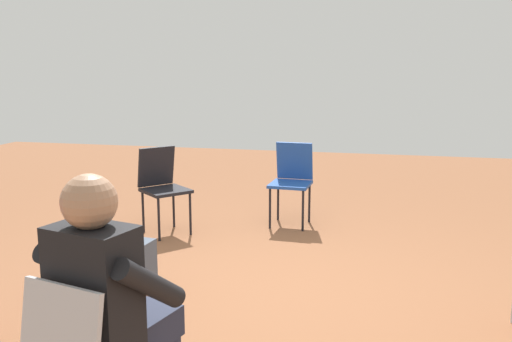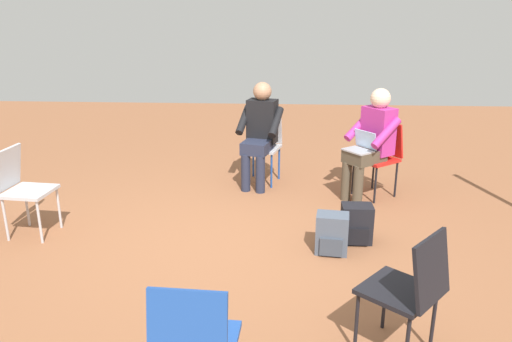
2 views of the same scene
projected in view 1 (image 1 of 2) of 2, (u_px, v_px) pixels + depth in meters
ground_plane at (262, 300)px, 4.06m from camera, size 14.00×14.00×0.00m
chair_northwest at (162, 183)px, 5.60m from camera, size 0.59×0.58×0.85m
chair_north at (292, 177)px, 5.91m from camera, size 0.42×0.46×0.85m
person_in_black at (111, 300)px, 2.35m from camera, size 0.57×0.58×1.24m
backpack_near_laptop_user at (90, 274)px, 4.12m from camera, size 0.28×0.25×0.36m
backpack_by_empty_chair at (134, 266)px, 4.28m from camera, size 0.30×0.27×0.36m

